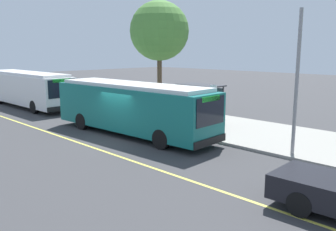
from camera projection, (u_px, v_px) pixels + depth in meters
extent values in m
plane|color=#38383A|center=(121.00, 138.00, 19.72)|extent=(120.00, 120.00, 0.00)
cube|color=gray|center=(192.00, 121.00, 23.87)|extent=(44.00, 6.40, 0.15)
cube|color=#E0D64C|center=(86.00, 145.00, 18.18)|extent=(36.00, 0.14, 0.01)
cube|color=#146B66|center=(132.00, 108.00, 20.29)|extent=(11.02, 3.09, 2.40)
cube|color=silver|center=(131.00, 85.00, 20.05)|extent=(10.14, 2.79, 0.20)
cube|color=black|center=(211.00, 111.00, 16.60)|extent=(0.15, 2.17, 1.34)
cube|color=black|center=(148.00, 100.00, 21.17)|extent=(9.59, 0.51, 1.06)
cube|color=silver|center=(148.00, 121.00, 21.40)|extent=(10.35, 0.54, 0.28)
cube|color=#26D83F|center=(211.00, 99.00, 16.49)|extent=(0.10, 1.40, 0.24)
cube|color=black|center=(210.00, 142.00, 16.85)|extent=(0.20, 2.50, 0.36)
cylinder|color=black|center=(191.00, 131.00, 19.08)|extent=(1.01, 0.33, 1.00)
cylinder|color=black|center=(161.00, 139.00, 17.40)|extent=(1.01, 0.33, 1.00)
cylinder|color=black|center=(112.00, 116.00, 23.48)|extent=(1.01, 0.33, 1.00)
cylinder|color=black|center=(82.00, 121.00, 21.79)|extent=(1.01, 0.33, 1.00)
cube|color=white|center=(27.00, 89.00, 30.39)|extent=(11.84, 2.64, 2.40)
cube|color=silver|center=(26.00, 73.00, 30.16)|extent=(10.89, 2.38, 0.20)
cube|color=black|center=(62.00, 89.00, 26.23)|extent=(0.06, 2.17, 1.34)
cube|color=black|center=(41.00, 84.00, 31.24)|extent=(10.40, 0.12, 1.06)
cube|color=#197259|center=(42.00, 99.00, 31.48)|extent=(11.23, 0.11, 0.28)
cube|color=#26D83F|center=(61.00, 81.00, 26.12)|extent=(0.04, 1.40, 0.24)
cube|color=black|center=(63.00, 108.00, 26.48)|extent=(0.10, 2.50, 0.36)
cylinder|color=black|center=(62.00, 104.00, 28.86)|extent=(1.00, 0.29, 1.00)
cylinder|color=black|center=(34.00, 107.00, 27.25)|extent=(1.00, 0.29, 1.00)
cylinder|color=black|center=(23.00, 96.00, 33.84)|extent=(1.00, 0.29, 1.00)
cylinder|color=black|center=(322.00, 187.00, 11.66)|extent=(0.77, 0.27, 0.76)
cylinder|color=black|center=(300.00, 204.00, 10.36)|extent=(0.77, 0.27, 0.76)
cylinder|color=#333338|center=(223.00, 106.00, 22.42)|extent=(0.10, 0.10, 2.40)
cylinder|color=#333338|center=(210.00, 108.00, 21.52)|extent=(0.10, 0.10, 2.40)
cylinder|color=#333338|center=(192.00, 101.00, 24.23)|extent=(0.10, 0.10, 2.40)
cylinder|color=#333338|center=(179.00, 103.00, 23.33)|extent=(0.10, 0.10, 2.40)
cube|color=#333338|center=(201.00, 85.00, 22.65)|extent=(2.90, 1.60, 0.08)
cube|color=#4C606B|center=(207.00, 103.00, 23.33)|extent=(2.47, 0.04, 2.16)
cube|color=navy|center=(185.00, 103.00, 23.79)|extent=(0.06, 1.11, 1.82)
cube|color=brown|center=(203.00, 116.00, 23.07)|extent=(1.60, 0.44, 0.06)
cube|color=brown|center=(205.00, 111.00, 23.19)|extent=(1.60, 0.05, 0.44)
cube|color=#333338|center=(194.00, 118.00, 23.61)|extent=(0.08, 0.40, 0.45)
cube|color=#333338|center=(212.00, 121.00, 22.61)|extent=(0.08, 0.40, 0.45)
cylinder|color=#333338|center=(213.00, 110.00, 19.44)|extent=(0.07, 0.07, 2.80)
cube|color=white|center=(213.00, 90.00, 19.22)|extent=(0.44, 0.03, 0.56)
cube|color=red|center=(213.00, 90.00, 19.21)|extent=(0.40, 0.01, 0.16)
cylinder|color=#282D47|center=(172.00, 114.00, 23.72)|extent=(0.14, 0.14, 0.85)
cylinder|color=#282D47|center=(170.00, 115.00, 23.59)|extent=(0.14, 0.14, 0.85)
cube|color=#265999|center=(171.00, 104.00, 23.52)|extent=(0.24, 0.40, 0.62)
sphere|color=tan|center=(171.00, 97.00, 23.45)|extent=(0.22, 0.22, 0.22)
cylinder|color=brown|center=(160.00, 82.00, 27.49)|extent=(0.36, 0.36, 4.38)
sphere|color=#4C8438|center=(159.00, 31.00, 26.79)|extent=(4.46, 4.46, 4.46)
cylinder|color=gray|center=(297.00, 83.00, 15.58)|extent=(0.16, 0.16, 6.40)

